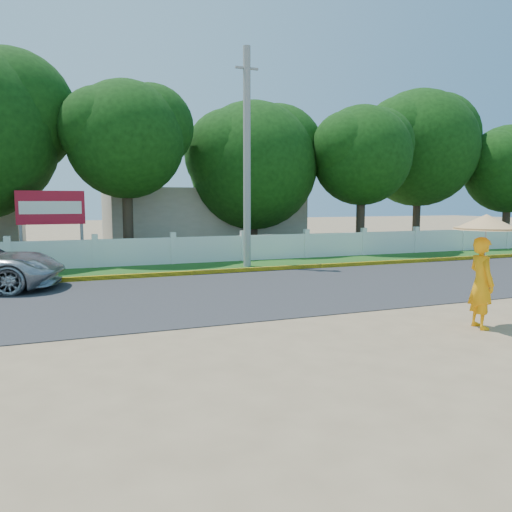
{
  "coord_description": "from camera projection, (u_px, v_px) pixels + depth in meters",
  "views": [
    {
      "loc": [
        -4.15,
        -8.64,
        2.57
      ],
      "look_at": [
        0.0,
        2.0,
        1.3
      ],
      "focal_mm": 35.0,
      "sensor_mm": 36.0,
      "label": 1
    }
  ],
  "objects": [
    {
      "name": "grass_verge",
      "position": [
        181.0,
        269.0,
        18.81
      ],
      "size": [
        60.0,
        3.5,
        0.03
      ],
      "primitive_type": "cube",
      "color": "#2D601E",
      "rests_on": "ground"
    },
    {
      "name": "billboard",
      "position": [
        51.0,
        212.0,
        19.3
      ],
      "size": [
        2.5,
        0.13,
        2.95
      ],
      "color": "gray",
      "rests_on": "ground"
    },
    {
      "name": "curb",
      "position": [
        192.0,
        273.0,
        17.23
      ],
      "size": [
        40.0,
        0.18,
        0.16
      ],
      "primitive_type": "cube",
      "color": "yellow",
      "rests_on": "ground"
    },
    {
      "name": "road",
      "position": [
        224.0,
        293.0,
        13.95
      ],
      "size": [
        60.0,
        7.0,
        0.02
      ],
      "primitive_type": "cube",
      "color": "#38383A",
      "rests_on": "ground"
    },
    {
      "name": "utility_pole",
      "position": [
        247.0,
        159.0,
        18.9
      ],
      "size": [
        0.28,
        0.28,
        8.27
      ],
      "primitive_type": "cylinder",
      "color": "gray",
      "rests_on": "ground"
    },
    {
      "name": "fence",
      "position": [
        173.0,
        251.0,
        20.09
      ],
      "size": [
        40.0,
        0.1,
        1.1
      ],
      "primitive_type": "cube",
      "color": "silver",
      "rests_on": "ground"
    },
    {
      "name": "ground",
      "position": [
        293.0,
        332.0,
        9.78
      ],
      "size": [
        120.0,
        120.0,
        0.0
      ],
      "primitive_type": "plane",
      "color": "#9E8460",
      "rests_on": "ground"
    },
    {
      "name": "building_near",
      "position": [
        201.0,
        218.0,
        27.35
      ],
      "size": [
        10.0,
        6.0,
        3.2
      ],
      "primitive_type": "cube",
      "color": "#B7AD99",
      "rests_on": "ground"
    },
    {
      "name": "monk_with_parasol",
      "position": [
        484.0,
        254.0,
        9.96
      ],
      "size": [
        1.27,
        1.27,
        2.3
      ],
      "color": "#FF9E0D",
      "rests_on": "ground"
    },
    {
      "name": "tree_row",
      "position": [
        240.0,
        152.0,
        23.87
      ],
      "size": [
        38.81,
        8.1,
        8.91
      ],
      "color": "#473828",
      "rests_on": "ground"
    }
  ]
}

